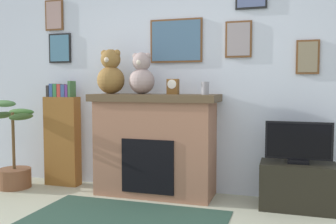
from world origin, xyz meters
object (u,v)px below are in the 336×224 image
fireplace (155,144)px  teddy_bear_grey (111,74)px  potted_plant (14,161)px  teddy_bear_brown (142,75)px  candle_jar (205,88)px  television (298,143)px  tv_stand (297,186)px  bookshelf (62,137)px  mantel_clock (173,87)px

fireplace → teddy_bear_grey: 0.95m
potted_plant → teddy_bear_brown: size_ratio=2.29×
candle_jar → television: bearing=-2.0°
potted_plant → candle_jar: candle_jar is taller
potted_plant → candle_jar: bearing=5.6°
television → teddy_bear_grey: 2.16m
tv_stand → teddy_bear_brown: size_ratio=1.56×
bookshelf → potted_plant: bearing=-148.7°
potted_plant → bookshelf: bearing=31.3°
television → teddy_bear_grey: size_ratio=1.25×
teddy_bear_grey → teddy_bear_brown: size_ratio=1.10×
bookshelf → television: bearing=-2.1°
fireplace → teddy_bear_brown: bearing=-173.1°
television → teddy_bear_grey: bearing=179.1°
fireplace → bookshelf: bookshelf is taller
fireplace → teddy_bear_grey: size_ratio=2.80×
candle_jar → tv_stand: bearing=-1.9°
tv_stand → bookshelf: bearing=177.9°
bookshelf → teddy_bear_grey: (0.70, -0.07, 0.77)m
tv_stand → mantel_clock: (-1.30, 0.03, 0.99)m
bookshelf → teddy_bear_brown: (1.08, -0.07, 0.75)m
teddy_bear_brown → candle_jar: bearing=0.0°
potted_plant → tv_stand: (3.23, 0.19, -0.09)m
bookshelf → television: size_ratio=2.02×
tv_stand → teddy_bear_grey: 2.34m
potted_plant → teddy_bear_grey: bearing=10.8°
bookshelf → candle_jar: (1.80, -0.07, 0.61)m
fireplace → mantel_clock: 0.68m
mantel_clock → teddy_bear_grey: size_ratio=0.33×
bookshelf → tv_stand: bearing=-2.1°
fireplace → teddy_bear_grey: bearing=-178.0°
potted_plant → mantel_clock: size_ratio=6.35×
potted_plant → teddy_bear_brown: 1.88m
fireplace → bookshelf: 1.23m
teddy_bear_brown → potted_plant: bearing=-171.8°
bookshelf → potted_plant: (-0.48, -0.29, -0.27)m
bookshelf → tv_stand: size_ratio=1.78×
teddy_bear_grey → fireplace: bearing=2.0°
tv_stand → mantel_clock: 1.64m
fireplace → tv_stand: size_ratio=1.97×
candle_jar → teddy_bear_brown: bearing=-180.0°
tv_stand → teddy_bear_brown: bearing=178.9°
bookshelf → teddy_bear_grey: teddy_bear_grey is taller
mantel_clock → candle_jar: bearing=0.2°
bookshelf → candle_jar: bearing=-2.2°
television → candle_jar: candle_jar is taller
tv_stand → television: 0.43m
bookshelf → tv_stand: (2.75, -0.10, -0.36)m
tv_stand → candle_jar: size_ratio=5.27×
mantel_clock → teddy_bear_brown: 0.38m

